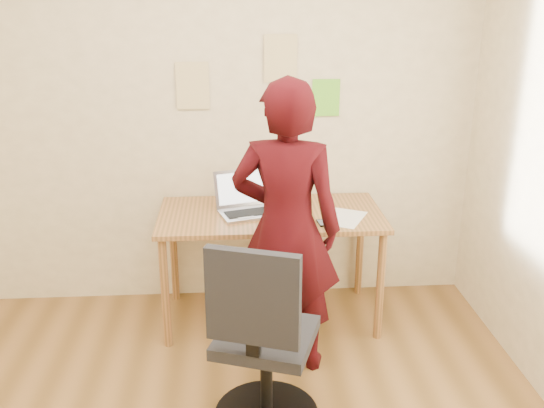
{
  "coord_description": "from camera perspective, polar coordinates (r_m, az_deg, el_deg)",
  "views": [
    {
      "loc": [
        0.13,
        -2.18,
        2.06
      ],
      "look_at": [
        0.34,
        0.95,
        0.95
      ],
      "focal_mm": 40.0,
      "sensor_mm": 36.0,
      "label": 1
    }
  ],
  "objects": [
    {
      "name": "person",
      "position": [
        3.31,
        1.35,
        -2.35
      ],
      "size": [
        0.68,
        0.53,
        1.66
      ],
      "primitive_type": "imported",
      "rotation": [
        0.0,
        0.0,
        2.91
      ],
      "color": "black",
      "rests_on": "ground"
    },
    {
      "name": "desk",
      "position": [
        3.83,
        -0.14,
        -2.04
      ],
      "size": [
        1.4,
        0.7,
        0.74
      ],
      "color": "#A16937",
      "rests_on": "ground"
    },
    {
      "name": "room",
      "position": [
        2.29,
        -6.88,
        1.32
      ],
      "size": [
        3.58,
        3.58,
        2.78
      ],
      "color": "brown",
      "rests_on": "ground"
    },
    {
      "name": "office_chair",
      "position": [
        2.97,
        -0.9,
        -13.62
      ],
      "size": [
        0.57,
        0.58,
        1.02
      ],
      "rotation": [
        0.0,
        0.0,
        -0.34
      ],
      "color": "black",
      "rests_on": "ground"
    },
    {
      "name": "phone",
      "position": [
        3.63,
        4.78,
        -1.78
      ],
      "size": [
        0.07,
        0.11,
        0.01
      ],
      "rotation": [
        0.0,
        0.0,
        0.11
      ],
      "color": "black",
      "rests_on": "desk"
    },
    {
      "name": "laptop",
      "position": [
        3.8,
        -2.5,
        -0.0
      ],
      "size": [
        0.41,
        0.39,
        0.25
      ],
      "rotation": [
        0.0,
        0.0,
        0.29
      ],
      "color": "#B3B2BA",
      "rests_on": "desk"
    },
    {
      "name": "paper_sheet",
      "position": [
        3.74,
        6.76,
        -1.3
      ],
      "size": [
        0.34,
        0.38,
        0.0
      ],
      "primitive_type": "cube",
      "rotation": [
        0.0,
        0.0,
        -0.48
      ],
      "color": "white",
      "rests_on": "desk"
    },
    {
      "name": "wall_note_mid",
      "position": [
        3.95,
        0.82,
        13.53
      ],
      "size": [
        0.21,
        0.0,
        0.3
      ],
      "primitive_type": "cube",
      "color": "#D5BE7F",
      "rests_on": "room"
    },
    {
      "name": "wall_note_left",
      "position": [
        3.96,
        -7.48,
        10.98
      ],
      "size": [
        0.21,
        0.0,
        0.3
      ],
      "primitive_type": "cube",
      "color": "#D5BE7F",
      "rests_on": "room"
    },
    {
      "name": "wall_note_right",
      "position": [
        4.02,
        5.1,
        9.93
      ],
      "size": [
        0.18,
        0.0,
        0.24
      ],
      "primitive_type": "cube",
      "color": "#68CB2D",
      "rests_on": "room"
    }
  ]
}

